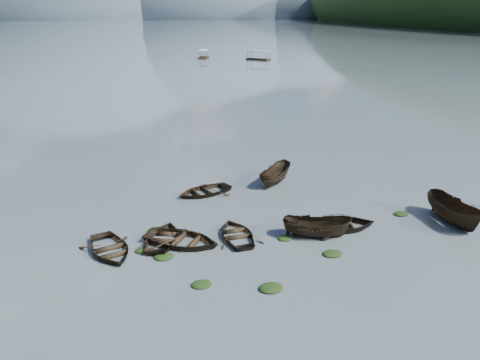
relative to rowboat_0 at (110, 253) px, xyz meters
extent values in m
plane|color=#4A575D|center=(8.94, -7.52, 0.00)|extent=(2400.00, 2400.00, 0.00)
ellipsoid|color=#475666|center=(-51.06, 892.48, 0.00)|extent=(520.00, 520.00, 340.00)
ellipsoid|color=#475666|center=(148.94, 892.48, 0.00)|extent=(520.00, 520.00, 260.00)
ellipsoid|color=#475666|center=(328.94, 892.48, 0.00)|extent=(520.00, 520.00, 220.00)
imported|color=black|center=(0.00, 0.00, 0.00)|extent=(4.03, 4.87, 0.87)
imported|color=black|center=(3.13, 0.63, 0.00)|extent=(4.08, 4.77, 0.83)
imported|color=black|center=(12.22, -1.26, 0.00)|extent=(4.47, 2.95, 1.61)
imported|color=black|center=(7.52, -0.04, 0.00)|extent=(2.88, 3.96, 0.81)
imported|color=black|center=(14.10, -0.58, 0.00)|extent=(5.15, 4.04, 0.97)
imported|color=black|center=(21.66, -1.72, 0.00)|extent=(1.93, 4.98, 1.91)
imported|color=black|center=(4.14, -0.07, 0.00)|extent=(5.75, 5.42, 0.97)
imported|color=black|center=(6.97, 7.52, 0.00)|extent=(4.98, 4.21, 0.88)
imported|color=black|center=(12.88, 8.38, 0.00)|extent=(4.14, 4.16, 1.65)
ellipsoid|color=black|center=(4.43, -4.72, 0.00)|extent=(1.06, 0.87, 0.23)
ellipsoid|color=black|center=(2.93, -1.40, 0.00)|extent=(1.12, 0.90, 0.25)
ellipsoid|color=black|center=(7.71, -5.97, 0.00)|extent=(1.25, 1.00, 0.27)
ellipsoid|color=black|center=(10.28, -1.05, 0.00)|extent=(0.93, 0.78, 0.21)
ellipsoid|color=black|center=(12.22, -3.56, 0.00)|extent=(1.16, 0.92, 0.24)
ellipsoid|color=black|center=(1.88, -0.32, 0.00)|extent=(0.99, 0.80, 0.21)
ellipsoid|color=black|center=(2.80, 2.17, 0.00)|extent=(1.01, 0.84, 0.21)
ellipsoid|color=black|center=(19.14, 0.28, 0.00)|extent=(1.05, 0.84, 0.23)
camera|label=1|loc=(0.98, -24.86, 13.09)|focal=35.00mm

